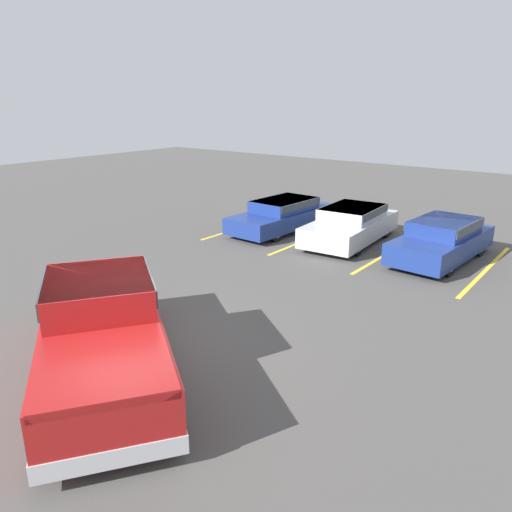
{
  "coord_description": "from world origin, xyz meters",
  "views": [
    {
      "loc": [
        7.19,
        -5.4,
        4.72
      ],
      "look_at": [
        0.07,
        3.84,
        1.0
      ],
      "focal_mm": 35.0,
      "sensor_mm": 36.0,
      "label": 1
    }
  ],
  "objects_px": {
    "pickup_truck": "(102,330)",
    "parked_sedan_a": "(283,214)",
    "parked_sedan_b": "(351,223)",
    "parked_sedan_c": "(442,239)"
  },
  "relations": [
    {
      "from": "pickup_truck",
      "to": "parked_sedan_a",
      "type": "bearing_deg",
      "value": 142.35
    },
    {
      "from": "pickup_truck",
      "to": "parked_sedan_c",
      "type": "xyz_separation_m",
      "value": [
        2.53,
        10.27,
        -0.21
      ]
    },
    {
      "from": "parked_sedan_c",
      "to": "pickup_truck",
      "type": "bearing_deg",
      "value": -9.7
    },
    {
      "from": "parked_sedan_b",
      "to": "parked_sedan_c",
      "type": "relative_size",
      "value": 1.03
    },
    {
      "from": "parked_sedan_a",
      "to": "pickup_truck",
      "type": "bearing_deg",
      "value": 20.5
    },
    {
      "from": "pickup_truck",
      "to": "parked_sedan_b",
      "type": "relative_size",
      "value": 1.27
    },
    {
      "from": "pickup_truck",
      "to": "parked_sedan_a",
      "type": "relative_size",
      "value": 1.21
    },
    {
      "from": "parked_sedan_b",
      "to": "parked_sedan_c",
      "type": "distance_m",
      "value": 3.09
    },
    {
      "from": "parked_sedan_b",
      "to": "parked_sedan_a",
      "type": "bearing_deg",
      "value": -92.08
    },
    {
      "from": "pickup_truck",
      "to": "parked_sedan_b",
      "type": "bearing_deg",
      "value": 127.66
    }
  ]
}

